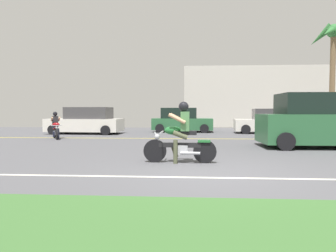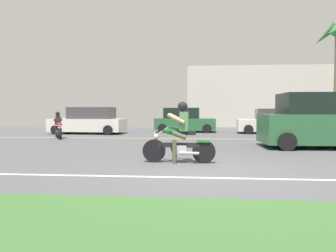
{
  "view_description": "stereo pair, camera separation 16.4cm",
  "coord_description": "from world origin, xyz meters",
  "px_view_note": "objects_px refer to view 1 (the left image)",
  "views": [
    {
      "loc": [
        -0.5,
        -6.75,
        1.38
      ],
      "look_at": [
        -1.12,
        2.75,
        0.91
      ],
      "focal_mm": 32.1,
      "sensor_mm": 36.0,
      "label": 1
    },
    {
      "loc": [
        -0.33,
        -6.74,
        1.38
      ],
      "look_at": [
        -1.12,
        2.75,
        0.91
      ],
      "focal_mm": 32.1,
      "sensor_mm": 36.0,
      "label": 2
    }
  ],
  "objects_px": {
    "parked_car_1": "(182,121)",
    "parked_car_2": "(271,122)",
    "parked_car_0": "(86,121)",
    "suv_nearby": "(321,121)",
    "motorcyclist": "(180,137)",
    "palm_tree_0": "(334,42)",
    "motorcyclist_distant": "(56,127)"
  },
  "relations": [
    {
      "from": "motorcyclist",
      "to": "palm_tree_0",
      "type": "distance_m",
      "value": 19.02
    },
    {
      "from": "suv_nearby",
      "to": "motorcyclist_distant",
      "type": "bearing_deg",
      "value": 166.22
    },
    {
      "from": "motorcyclist",
      "to": "motorcyclist_distant",
      "type": "height_order",
      "value": "motorcyclist"
    },
    {
      "from": "parked_car_0",
      "to": "parked_car_2",
      "type": "bearing_deg",
      "value": 5.44
    },
    {
      "from": "motorcyclist",
      "to": "palm_tree_0",
      "type": "xyz_separation_m",
      "value": [
        10.7,
        14.66,
        5.68
      ]
    },
    {
      "from": "palm_tree_0",
      "to": "motorcyclist_distant",
      "type": "relative_size",
      "value": 5.42
    },
    {
      "from": "motorcyclist",
      "to": "parked_car_1",
      "type": "xyz_separation_m",
      "value": [
        -0.2,
        11.89,
        0.05
      ]
    },
    {
      "from": "motorcyclist",
      "to": "parked_car_2",
      "type": "distance_m",
      "value": 12.16
    },
    {
      "from": "motorcyclist",
      "to": "parked_car_1",
      "type": "height_order",
      "value": "motorcyclist"
    },
    {
      "from": "parked_car_1",
      "to": "parked_car_2",
      "type": "height_order",
      "value": "parked_car_1"
    },
    {
      "from": "parked_car_0",
      "to": "parked_car_2",
      "type": "distance_m",
      "value": 11.34
    },
    {
      "from": "motorcyclist",
      "to": "palm_tree_0",
      "type": "bearing_deg",
      "value": 53.88
    },
    {
      "from": "palm_tree_0",
      "to": "parked_car_1",
      "type": "bearing_deg",
      "value": -165.71
    },
    {
      "from": "motorcyclist",
      "to": "motorcyclist_distant",
      "type": "bearing_deg",
      "value": 134.29
    },
    {
      "from": "parked_car_0",
      "to": "parked_car_2",
      "type": "xyz_separation_m",
      "value": [
        11.29,
        1.07,
        -0.04
      ]
    },
    {
      "from": "suv_nearby",
      "to": "parked_car_2",
      "type": "height_order",
      "value": "suv_nearby"
    },
    {
      "from": "suv_nearby",
      "to": "palm_tree_0",
      "type": "relative_size",
      "value": 0.59
    },
    {
      "from": "suv_nearby",
      "to": "parked_car_2",
      "type": "relative_size",
      "value": 1.06
    },
    {
      "from": "motorcyclist",
      "to": "suv_nearby",
      "type": "distance_m",
      "value": 6.39
    },
    {
      "from": "parked_car_0",
      "to": "parked_car_2",
      "type": "relative_size",
      "value": 1.04
    },
    {
      "from": "motorcyclist",
      "to": "parked_car_0",
      "type": "distance_m",
      "value": 11.51
    },
    {
      "from": "parked_car_1",
      "to": "parked_car_2",
      "type": "distance_m",
      "value": 5.62
    },
    {
      "from": "motorcyclist",
      "to": "suv_nearby",
      "type": "height_order",
      "value": "suv_nearby"
    },
    {
      "from": "parked_car_2",
      "to": "palm_tree_0",
      "type": "xyz_separation_m",
      "value": [
        5.37,
        3.74,
        5.66
      ]
    },
    {
      "from": "motorcyclist",
      "to": "parked_car_1",
      "type": "relative_size",
      "value": 0.49
    },
    {
      "from": "parked_car_2",
      "to": "motorcyclist_distant",
      "type": "xyz_separation_m",
      "value": [
        -11.7,
        -4.4,
        -0.14
      ]
    },
    {
      "from": "suv_nearby",
      "to": "parked_car_1",
      "type": "relative_size",
      "value": 1.15
    },
    {
      "from": "parked_car_2",
      "to": "motorcyclist_distant",
      "type": "bearing_deg",
      "value": -159.4
    },
    {
      "from": "motorcyclist_distant",
      "to": "palm_tree_0",
      "type": "bearing_deg",
      "value": 25.48
    },
    {
      "from": "parked_car_0",
      "to": "parked_car_1",
      "type": "distance_m",
      "value": 6.11
    },
    {
      "from": "motorcyclist_distant",
      "to": "suv_nearby",
      "type": "bearing_deg",
      "value": -13.78
    },
    {
      "from": "suv_nearby",
      "to": "parked_car_0",
      "type": "xyz_separation_m",
      "value": [
        -11.17,
        6.16,
        -0.24
      ]
    }
  ]
}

